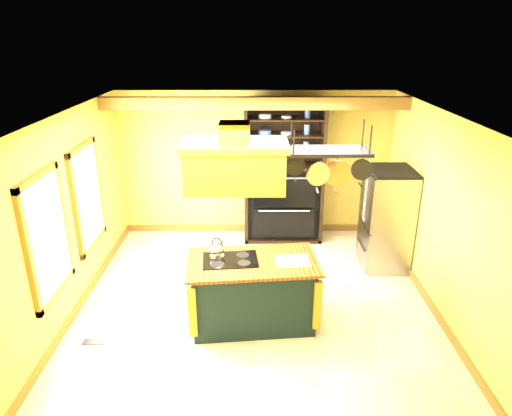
{
  "coord_description": "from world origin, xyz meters",
  "views": [
    {
      "loc": [
        -0.01,
        -5.72,
        3.68
      ],
      "look_at": [
        0.01,
        0.3,
        1.33
      ],
      "focal_mm": 32.0,
      "sensor_mm": 36.0,
      "label": 1
    }
  ],
  "objects_px": {
    "pot_rack": "(329,158)",
    "kitchen_island": "(252,291)",
    "refrigerator": "(386,221)",
    "hutch": "(283,189)",
    "range_hood": "(235,163)"
  },
  "relations": [
    {
      "from": "pot_rack",
      "to": "kitchen_island",
      "type": "bearing_deg",
      "value": -179.87
    },
    {
      "from": "pot_rack",
      "to": "refrigerator",
      "type": "height_order",
      "value": "pot_rack"
    },
    {
      "from": "hutch",
      "to": "refrigerator",
      "type": "bearing_deg",
      "value": -35.34
    },
    {
      "from": "range_hood",
      "to": "refrigerator",
      "type": "distance_m",
      "value": 3.2
    },
    {
      "from": "range_hood",
      "to": "hutch",
      "type": "relative_size",
      "value": 0.5
    },
    {
      "from": "kitchen_island",
      "to": "range_hood",
      "type": "relative_size",
      "value": 1.42
    },
    {
      "from": "range_hood",
      "to": "pot_rack",
      "type": "xyz_separation_m",
      "value": [
        1.1,
        0.0,
        0.05
      ]
    },
    {
      "from": "hutch",
      "to": "kitchen_island",
      "type": "bearing_deg",
      "value": -101.58
    },
    {
      "from": "range_hood",
      "to": "pot_rack",
      "type": "height_order",
      "value": "same"
    },
    {
      "from": "range_hood",
      "to": "refrigerator",
      "type": "xyz_separation_m",
      "value": [
        2.37,
        1.61,
        -1.43
      ]
    },
    {
      "from": "range_hood",
      "to": "hutch",
      "type": "xyz_separation_m",
      "value": [
        0.76,
        2.75,
        -1.27
      ]
    },
    {
      "from": "pot_rack",
      "to": "refrigerator",
      "type": "bearing_deg",
      "value": 51.77
    },
    {
      "from": "refrigerator",
      "to": "hutch",
      "type": "xyz_separation_m",
      "value": [
        -1.61,
        1.14,
        0.16
      ]
    },
    {
      "from": "kitchen_island",
      "to": "refrigerator",
      "type": "relative_size",
      "value": 1.09
    },
    {
      "from": "pot_rack",
      "to": "hutch",
      "type": "distance_m",
      "value": 3.06
    }
  ]
}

